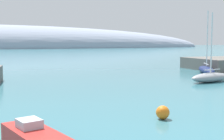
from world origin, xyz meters
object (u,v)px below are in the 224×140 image
Objects in this scene: sailboat_navy_mid_mooring at (206,70)px; motorboat_red_foreground at (36,139)px; sailboat_grey_near_shore at (210,77)px; mooring_buoy_orange at (163,112)px.

sailboat_navy_mid_mooring is 36.93m from motorboat_red_foreground.
sailboat_grey_near_shore is 9.56× the size of mooring_buoy_orange.
sailboat_grey_near_shore is 0.87× the size of sailboat_navy_mid_mooring.
motorboat_red_foreground is 8.49m from mooring_buoy_orange.
mooring_buoy_orange is at bearing -15.12° from sailboat_navy_mid_mooring.
motorboat_red_foreground is (-21.93, -16.24, -0.13)m from sailboat_grey_near_shore.
motorboat_red_foreground is at bearing 24.54° from sailboat_grey_near_shore.
sailboat_navy_mid_mooring is 29.23m from mooring_buoy_orange.
sailboat_navy_mid_mooring reaches higher than sailboat_grey_near_shore.
motorboat_red_foreground is at bearing -21.39° from sailboat_navy_mid_mooring.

